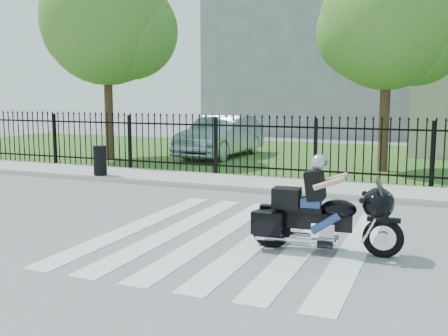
% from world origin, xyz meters
% --- Properties ---
extents(ground, '(120.00, 120.00, 0.00)m').
position_xyz_m(ground, '(0.00, 0.00, 0.00)').
color(ground, slate).
rests_on(ground, ground).
extents(crosswalk, '(5.00, 5.50, 0.01)m').
position_xyz_m(crosswalk, '(0.00, 0.00, 0.01)').
color(crosswalk, silver).
rests_on(crosswalk, ground).
extents(sidewalk, '(40.00, 2.00, 0.12)m').
position_xyz_m(sidewalk, '(0.00, 5.00, 0.06)').
color(sidewalk, '#ADAAA3').
rests_on(sidewalk, ground).
extents(curb, '(40.00, 0.12, 0.12)m').
position_xyz_m(curb, '(0.00, 4.00, 0.06)').
color(curb, '#ADAAA3').
rests_on(curb, ground).
extents(grass_strip, '(40.00, 12.00, 0.02)m').
position_xyz_m(grass_strip, '(0.00, 12.00, 0.01)').
color(grass_strip, '#355A1F').
rests_on(grass_strip, ground).
extents(iron_fence, '(26.00, 0.04, 1.80)m').
position_xyz_m(iron_fence, '(0.00, 6.00, 0.90)').
color(iron_fence, black).
rests_on(iron_fence, ground).
extents(tree_left, '(4.80, 4.80, 7.58)m').
position_xyz_m(tree_left, '(-8.50, 8.50, 5.17)').
color(tree_left, '#382316').
rests_on(tree_left, ground).
extents(tree_mid, '(4.20, 4.20, 6.78)m').
position_xyz_m(tree_mid, '(1.50, 9.00, 4.67)').
color(tree_mid, '#382316').
rests_on(tree_mid, ground).
extents(building_tall, '(15.00, 10.00, 12.00)m').
position_xyz_m(building_tall, '(-3.00, 26.00, 6.00)').
color(building_tall, '#94979C').
rests_on(building_tall, ground).
extents(motorcycle_rider, '(2.38, 0.81, 1.57)m').
position_xyz_m(motorcycle_rider, '(1.51, -0.26, 0.64)').
color(motorcycle_rider, black).
rests_on(motorcycle_rider, ground).
extents(parked_car, '(2.02, 4.99, 1.61)m').
position_xyz_m(parked_car, '(-4.77, 10.60, 0.83)').
color(parked_car, '#8CA2B0').
rests_on(parked_car, grass_strip).
extents(litter_bin, '(0.45, 0.45, 0.86)m').
position_xyz_m(litter_bin, '(-5.94, 4.30, 0.55)').
color(litter_bin, black).
rests_on(litter_bin, sidewalk).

